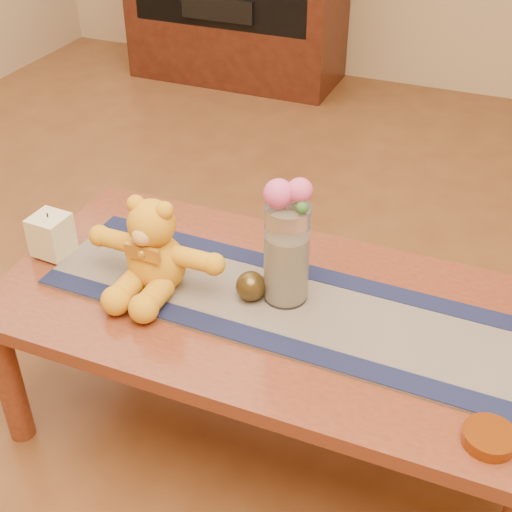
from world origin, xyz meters
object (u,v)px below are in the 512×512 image
at_px(pillar_candle, 51,235).
at_px(bronze_ball, 251,286).
at_px(amber_dish, 489,438).
at_px(teddy_bear, 155,245).
at_px(glass_vase, 287,254).

relative_size(pillar_candle, bronze_ball, 1.48).
relative_size(pillar_candle, amber_dish, 1.03).
height_order(teddy_bear, glass_vase, glass_vase).
xyz_separation_m(pillar_candle, bronze_ball, (0.57, 0.02, -0.02)).
height_order(bronze_ball, amber_dish, bronze_ball).
relative_size(teddy_bear, amber_dish, 3.25).
distance_m(pillar_candle, bronze_ball, 0.57).
bearing_deg(pillar_candle, bronze_ball, 1.74).
height_order(teddy_bear, pillar_candle, teddy_bear).
bearing_deg(amber_dish, glass_vase, 152.76).
relative_size(glass_vase, amber_dish, 2.43).
relative_size(teddy_bear, bronze_ball, 4.64).
bearing_deg(bronze_ball, amber_dish, -21.03).
height_order(teddy_bear, amber_dish, teddy_bear).
distance_m(teddy_bear, bronze_ball, 0.26).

